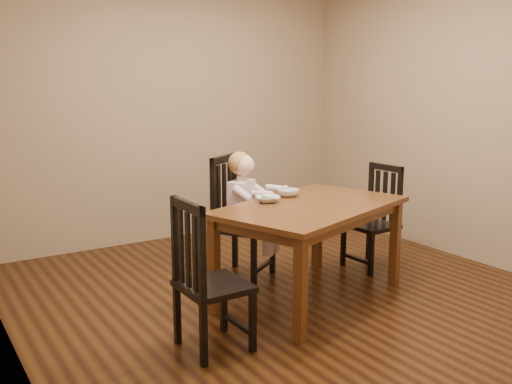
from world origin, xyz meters
TOP-DOWN VIEW (x-y plane):
  - room at (0.00, 0.00)m, footprint 4.01×4.01m
  - dining_table at (0.12, -0.20)m, footprint 1.71×1.33m
  - chair_child at (-0.09, 0.54)m, footprint 0.62×0.61m
  - chair_left at (-0.96, -0.55)m, footprint 0.41×0.42m
  - chair_right at (1.08, 0.09)m, footprint 0.40×0.42m
  - toddler at (-0.06, 0.49)m, footprint 0.51×0.54m
  - bowl_peas at (-0.12, 0.04)m, footprint 0.25×0.25m
  - bowl_veg at (0.15, 0.14)m, footprint 0.18×0.18m
  - fork at (-0.15, 0.00)m, footprint 0.12×0.08m

SIDE VIEW (x-z plane):
  - chair_right at x=1.08m, z-range -0.02..0.91m
  - chair_left at x=-0.96m, z-range -0.02..0.96m
  - chair_child at x=-0.09m, z-range -0.02..1.03m
  - toddler at x=-0.06m, z-range 0.36..0.95m
  - dining_table at x=0.12m, z-range 0.29..1.04m
  - bowl_peas at x=-0.12m, z-range 0.75..0.80m
  - bowl_veg at x=0.15m, z-range 0.75..0.81m
  - fork at x=-0.15m, z-range 0.77..0.82m
  - room at x=0.00m, z-range 0.00..2.71m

